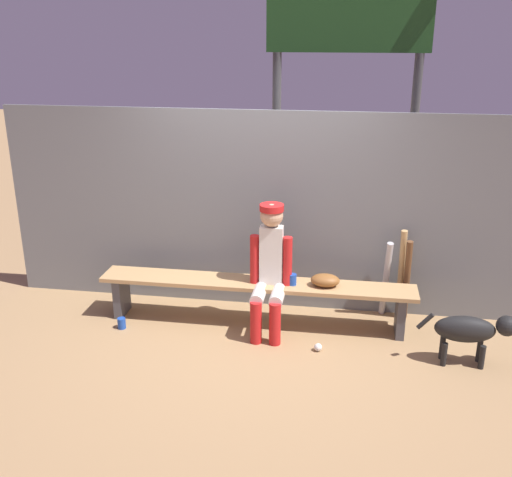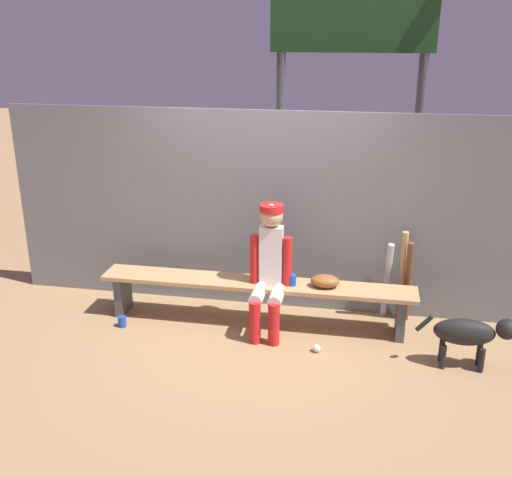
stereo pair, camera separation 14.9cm
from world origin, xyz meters
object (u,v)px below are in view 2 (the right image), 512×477
Objects in this scene: dugout_bench at (256,290)px; bat_wood_dark at (408,282)px; baseball at (317,348)px; scoreboard at (357,58)px; baseball_glove at (325,281)px; bat_aluminum_silver at (387,281)px; bat_wood_tan at (402,276)px; dog at (471,333)px; player_seated at (269,266)px; cup_on_bench at (292,280)px; cup_on_ground at (122,321)px.

bat_wood_dark is (1.48, 0.33, 0.06)m from dugout_bench.
scoreboard is at bearing 85.22° from baseball.
bat_aluminum_silver is at bearing 30.65° from baseball_glove.
baseball_glove is at bearing 0.00° from dugout_bench.
bat_aluminum_silver is at bearing -170.66° from bat_wood_tan.
bat_wood_dark is (0.20, -0.03, 0.01)m from bat_aluminum_silver.
bat_wood_tan is 1.10× the size of bat_wood_dark.
baseball is 0.09× the size of dog.
bat_wood_dark is at bearing 18.07° from player_seated.
dugout_bench is 2.48× the size of player_seated.
bat_wood_dark is (0.05, -0.05, -0.04)m from bat_wood_tan.
cup_on_bench is (-1.12, -0.35, 0.08)m from bat_wood_dark.
player_seated is at bearing -161.93° from bat_wood_dark.
dugout_bench is 1.37m from cup_on_ground.
baseball_glove reaches higher than cup_on_bench.
bat_wood_dark reaches higher than baseball_glove.
player_seated is 0.35× the size of scoreboard.
bat_wood_dark reaches higher than cup_on_ground.
cup_on_ground is 1.00× the size of cup_on_bench.
cup_on_bench reaches higher than baseball.
dog reaches higher than dugout_bench.
player_seated is 0.56m from baseball_glove.
dugout_bench is at bearing 145.47° from baseball.
dugout_bench is 3.62× the size of bat_wood_dark.
bat_aluminum_silver is at bearing 14.61° from cup_on_ground.
player_seated reaches higher than baseball.
dugout_bench is at bearing -165.09° from bat_wood_tan.
bat_wood_tan is at bearing 14.91° from dugout_bench.
bat_wood_dark reaches higher than cup_on_bench.
baseball is at bearing -127.80° from bat_aluminum_silver.
cup_on_ground is at bearing -166.94° from bat_wood_dark.
dugout_bench is 3.29× the size of bat_wood_tan.
cup_on_ground reaches higher than baseball.
player_seated reaches higher than cup_on_ground.
dugout_bench is 28.36× the size of cup_on_ground.
bat_wood_dark is 1.02× the size of dog.
dugout_bench is 3.70× the size of dog.
bat_wood_tan is at bearing 20.58° from cup_on_bench.
cup_on_ground is 1.75m from cup_on_bench.
dog is (1.83, -0.36, -0.34)m from player_seated.
bat_aluminum_silver is 1.00× the size of dog.
baseball_glove is 2.55× the size of cup_on_bench.
bat_wood_dark is at bearing 43.24° from baseball.
dugout_bench is 0.87× the size of scoreboard.
scoreboard is (0.82, 1.61, 2.14)m from dugout_bench.
bat_wood_tan is 2.45m from scoreboard.
bat_wood_dark is 0.94m from dog.
baseball is 0.67× the size of cup_on_bench.
dog is at bearing -0.64° from baseball.
baseball_glove reaches higher than dugout_bench.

